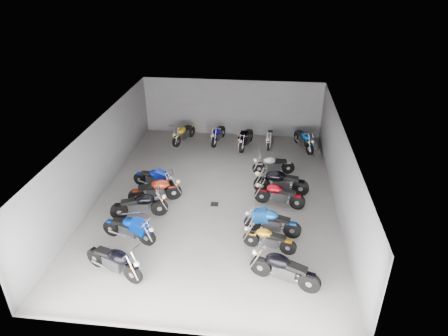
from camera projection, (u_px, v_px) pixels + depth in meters
The scene contains 22 objects.
ground at pixel (216, 198), 17.12m from camera, with size 14.00×14.00×0.00m, color gray.
wall_back at pixel (232, 108), 22.50m from camera, with size 10.00×0.10×3.20m, color slate.
wall_left at pixel (99, 159), 16.87m from camera, with size 0.10×14.00×3.20m, color slate.
wall_right at pixel (340, 172), 15.86m from camera, with size 0.10×14.00×3.20m, color slate.
ceiling at pixel (215, 128), 15.60m from camera, with size 10.00×14.00×0.04m, color black.
drain_grate at pixel (215, 204), 16.68m from camera, with size 0.32×0.32×0.01m, color black.
motorcycle_left_a at pixel (114, 261), 12.78m from camera, with size 2.15×1.02×1.00m.
motorcycle_left_b at pixel (129, 228), 14.34m from camera, with size 2.13×0.70×0.95m.
motorcycle_left_c at pixel (140, 205), 15.63m from camera, with size 2.21×0.76×0.99m.
motorcycle_left_d at pixel (156, 190), 16.63m from camera, with size 2.16×0.92×0.99m.
motorcycle_left_e at pixel (154, 178), 17.66m from camera, with size 1.95×0.63×0.87m.
motorcycle_right_a at pixel (284, 269), 12.43m from camera, with size 2.22×0.93×1.02m.
motorcycle_right_b at pixel (269, 239), 13.90m from camera, with size 1.90×0.57×0.84m.
motorcycle_right_c at pixel (272, 222), 14.70m from camera, with size 2.14×0.59×0.95m.
motorcycle_right_d at pixel (279, 195), 16.38m from camera, with size 2.11×0.62×0.94m.
motorcycle_right_e at pixel (281, 182), 17.17m from camera, with size 2.40×0.50×1.06m.
motorcycle_right_f at pixel (273, 165), 18.79m from camera, with size 1.99×0.52×0.88m.
motorcycle_back_b at pixel (183, 133), 22.01m from camera, with size 0.87×2.07×0.95m.
motorcycle_back_c at pixel (218, 134), 21.98m from camera, with size 0.58×2.05×0.91m.
motorcycle_back_d at pixel (246, 138), 21.42m from camera, with size 0.66×2.17×0.96m.
motorcycle_back_e at pixel (270, 138), 21.62m from camera, with size 0.40×1.89×0.83m.
motorcycle_back_f at pixel (304, 139), 21.24m from camera, with size 0.94×2.13×0.98m.
Camera 1 is at (1.99, -14.36, 9.19)m, focal length 32.00 mm.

